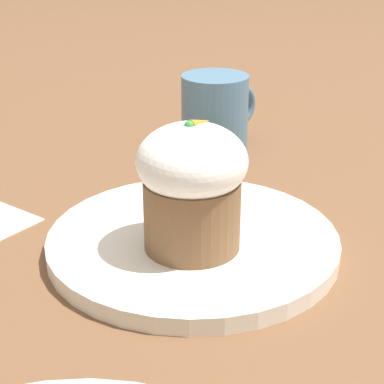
% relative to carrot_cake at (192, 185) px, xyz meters
% --- Properties ---
extents(ground_plane, '(4.00, 4.00, 0.00)m').
position_rel_carrot_cake_xyz_m(ground_plane, '(0.02, 0.02, -0.07)').
color(ground_plane, brown).
extents(dessert_plate, '(0.25, 0.25, 0.02)m').
position_rel_carrot_cake_xyz_m(dessert_plate, '(0.02, 0.02, -0.06)').
color(dessert_plate, white).
rests_on(dessert_plate, ground_plane).
extents(carrot_cake, '(0.09, 0.09, 0.11)m').
position_rel_carrot_cake_xyz_m(carrot_cake, '(0.00, 0.00, 0.00)').
color(carrot_cake, brown).
rests_on(carrot_cake, dessert_plate).
extents(spoon, '(0.12, 0.09, 0.01)m').
position_rel_carrot_cake_xyz_m(spoon, '(0.03, 0.00, -0.05)').
color(spoon, silver).
rests_on(spoon, dessert_plate).
extents(coffee_cup, '(0.11, 0.08, 0.09)m').
position_rel_carrot_cake_xyz_m(coffee_cup, '(0.21, 0.18, -0.02)').
color(coffee_cup, teal).
rests_on(coffee_cup, ground_plane).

